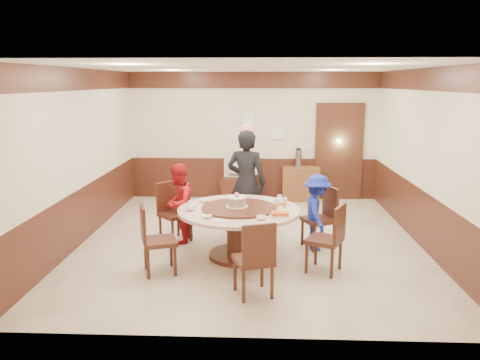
{
  "coord_description": "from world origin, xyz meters",
  "views": [
    {
      "loc": [
        0.14,
        -7.38,
        2.58
      ],
      "look_at": [
        -0.15,
        -0.33,
        1.1
      ],
      "focal_mm": 35.0,
      "sensor_mm": 36.0,
      "label": 1
    }
  ],
  "objects_px": {
    "television": "(241,168)",
    "thermos": "(298,158)",
    "banquet_table": "(239,223)",
    "tv_stand": "(241,189)",
    "side_cabinet": "(301,184)",
    "birthday_cake": "(237,202)",
    "person_blue": "(317,212)",
    "person_standing": "(246,183)",
    "shrimp_platter": "(280,215)",
    "person_red": "(178,204)"
  },
  "relations": [
    {
      "from": "tv_stand",
      "to": "side_cabinet",
      "type": "xyz_separation_m",
      "value": [
        1.32,
        0.03,
        0.12
      ]
    },
    {
      "from": "person_red",
      "to": "person_blue",
      "type": "relative_size",
      "value": 1.1
    },
    {
      "from": "shrimp_platter",
      "to": "tv_stand",
      "type": "relative_size",
      "value": 0.35
    },
    {
      "from": "person_blue",
      "to": "thermos",
      "type": "height_order",
      "value": "person_blue"
    },
    {
      "from": "person_blue",
      "to": "thermos",
      "type": "relative_size",
      "value": 3.15
    },
    {
      "from": "banquet_table",
      "to": "person_standing",
      "type": "xyz_separation_m",
      "value": [
        0.08,
        1.07,
        0.38
      ]
    },
    {
      "from": "banquet_table",
      "to": "tv_stand",
      "type": "relative_size",
      "value": 2.12
    },
    {
      "from": "tv_stand",
      "to": "thermos",
      "type": "distance_m",
      "value": 1.43
    },
    {
      "from": "person_blue",
      "to": "television",
      "type": "height_order",
      "value": "person_blue"
    },
    {
      "from": "person_red",
      "to": "shrimp_platter",
      "type": "xyz_separation_m",
      "value": [
        1.6,
        -0.99,
        0.12
      ]
    },
    {
      "from": "person_standing",
      "to": "television",
      "type": "bearing_deg",
      "value": -72.64
    },
    {
      "from": "banquet_table",
      "to": "thermos",
      "type": "height_order",
      "value": "thermos"
    },
    {
      "from": "thermos",
      "to": "person_blue",
      "type": "bearing_deg",
      "value": -89.14
    },
    {
      "from": "person_blue",
      "to": "birthday_cake",
      "type": "distance_m",
      "value": 1.31
    },
    {
      "from": "banquet_table",
      "to": "person_blue",
      "type": "xyz_separation_m",
      "value": [
        1.2,
        0.4,
        0.06
      ]
    },
    {
      "from": "tv_stand",
      "to": "person_blue",
      "type": "bearing_deg",
      "value": -67.02
    },
    {
      "from": "person_red",
      "to": "person_blue",
      "type": "xyz_separation_m",
      "value": [
        2.2,
        -0.21,
        -0.06
      ]
    },
    {
      "from": "person_standing",
      "to": "thermos",
      "type": "bearing_deg",
      "value": -100.81
    },
    {
      "from": "birthday_cake",
      "to": "banquet_table",
      "type": "bearing_deg",
      "value": -22.94
    },
    {
      "from": "person_red",
      "to": "person_standing",
      "type": "bearing_deg",
      "value": 123.23
    },
    {
      "from": "banquet_table",
      "to": "birthday_cake",
      "type": "distance_m",
      "value": 0.32
    },
    {
      "from": "person_red",
      "to": "person_blue",
      "type": "bearing_deg",
      "value": 94.87
    },
    {
      "from": "thermos",
      "to": "side_cabinet",
      "type": "bearing_deg",
      "value": 0.0
    },
    {
      "from": "birthday_cake",
      "to": "person_standing",
      "type": "bearing_deg",
      "value": 83.99
    },
    {
      "from": "shrimp_platter",
      "to": "person_standing",
      "type": "bearing_deg",
      "value": 109.32
    },
    {
      "from": "tv_stand",
      "to": "banquet_table",
      "type": "bearing_deg",
      "value": -88.25
    },
    {
      "from": "person_red",
      "to": "television",
      "type": "xyz_separation_m",
      "value": [
        0.9,
        2.86,
        0.07
      ]
    },
    {
      "from": "person_red",
      "to": "thermos",
      "type": "distance_m",
      "value": 3.62
    },
    {
      "from": "banquet_table",
      "to": "thermos",
      "type": "distance_m",
      "value": 3.71
    },
    {
      "from": "person_standing",
      "to": "shrimp_platter",
      "type": "height_order",
      "value": "person_standing"
    },
    {
      "from": "person_blue",
      "to": "thermos",
      "type": "distance_m",
      "value": 3.12
    },
    {
      "from": "tv_stand",
      "to": "side_cabinet",
      "type": "relative_size",
      "value": 1.06
    },
    {
      "from": "shrimp_platter",
      "to": "television",
      "type": "relative_size",
      "value": 0.38
    },
    {
      "from": "person_blue",
      "to": "television",
      "type": "relative_size",
      "value": 1.52
    },
    {
      "from": "person_standing",
      "to": "birthday_cake",
      "type": "bearing_deg",
      "value": 96.93
    },
    {
      "from": "person_standing",
      "to": "person_blue",
      "type": "xyz_separation_m",
      "value": [
        1.12,
        -0.67,
        -0.31
      ]
    },
    {
      "from": "banquet_table",
      "to": "thermos",
      "type": "xyz_separation_m",
      "value": [
        1.15,
        3.51,
        0.41
      ]
    },
    {
      "from": "person_red",
      "to": "television",
      "type": "height_order",
      "value": "person_red"
    },
    {
      "from": "birthday_cake",
      "to": "side_cabinet",
      "type": "relative_size",
      "value": 0.42
    },
    {
      "from": "shrimp_platter",
      "to": "tv_stand",
      "type": "xyz_separation_m",
      "value": [
        -0.7,
        3.85,
        -0.53
      ]
    },
    {
      "from": "side_cabinet",
      "to": "birthday_cake",
      "type": "bearing_deg",
      "value": -109.61
    },
    {
      "from": "person_red",
      "to": "birthday_cake",
      "type": "height_order",
      "value": "person_red"
    },
    {
      "from": "television",
      "to": "thermos",
      "type": "xyz_separation_m",
      "value": [
        1.26,
        0.03,
        0.21
      ]
    },
    {
      "from": "person_blue",
      "to": "banquet_table",
      "type": "bearing_deg",
      "value": 106.43
    },
    {
      "from": "side_cabinet",
      "to": "thermos",
      "type": "distance_m",
      "value": 0.57
    },
    {
      "from": "person_standing",
      "to": "shrimp_platter",
      "type": "distance_m",
      "value": 1.54
    },
    {
      "from": "television",
      "to": "banquet_table",
      "type": "bearing_deg",
      "value": 97.06
    },
    {
      "from": "shrimp_platter",
      "to": "thermos",
      "type": "bearing_deg",
      "value": 81.77
    },
    {
      "from": "person_standing",
      "to": "birthday_cake",
      "type": "height_order",
      "value": "person_standing"
    },
    {
      "from": "television",
      "to": "thermos",
      "type": "relative_size",
      "value": 2.07
    }
  ]
}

